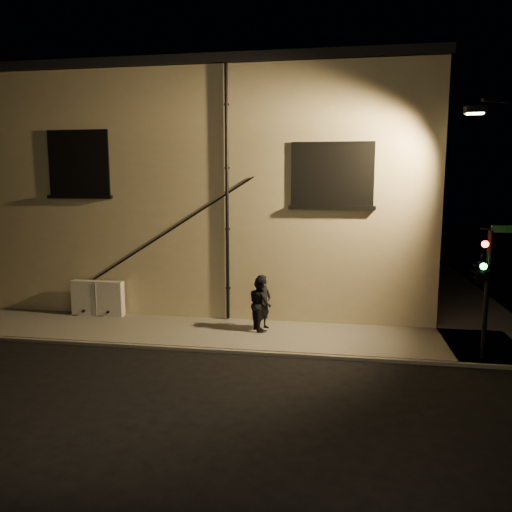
% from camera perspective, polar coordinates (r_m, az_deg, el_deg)
% --- Properties ---
extents(ground, '(90.00, 90.00, 0.00)m').
position_cam_1_polar(ground, '(14.11, 1.45, -11.21)').
color(ground, black).
extents(sidewalk, '(21.00, 16.00, 0.12)m').
position_cam_1_polar(sidewalk, '(18.18, 7.22, -6.55)').
color(sidewalk, slate).
rests_on(sidewalk, ground).
extents(building, '(16.20, 12.23, 8.80)m').
position_cam_1_polar(building, '(22.67, -2.92, 7.60)').
color(building, beige).
rests_on(building, ground).
extents(utility_cabinet, '(1.86, 0.31, 1.22)m').
position_cam_1_polar(utility_cabinet, '(18.31, -17.62, -4.61)').
color(utility_cabinet, silver).
rests_on(utility_cabinet, sidewalk).
extents(pedestrian_a, '(0.61, 0.74, 1.74)m').
position_cam_1_polar(pedestrian_a, '(15.79, 0.86, -5.30)').
color(pedestrian_a, black).
rests_on(pedestrian_a, sidewalk).
extents(pedestrian_b, '(0.96, 1.03, 1.68)m').
position_cam_1_polar(pedestrian_b, '(15.72, 0.47, -5.47)').
color(pedestrian_b, black).
rests_on(pedestrian_b, sidewalk).
extents(traffic_signal, '(1.39, 2.09, 3.54)m').
position_cam_1_polar(traffic_signal, '(14.02, 24.33, -1.52)').
color(traffic_signal, black).
rests_on(traffic_signal, sidewalk).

